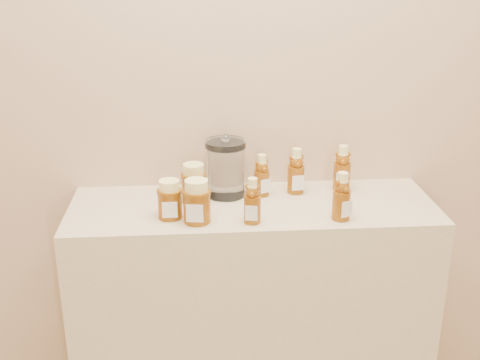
{
  "coord_description": "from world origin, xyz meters",
  "views": [
    {
      "loc": [
        -0.18,
        -0.25,
        1.68
      ],
      "look_at": [
        -0.04,
        1.52,
        1.0
      ],
      "focal_mm": 45.0,
      "sensor_mm": 36.0,
      "label": 1
    }
  ],
  "objects_px": {
    "display_table": "(252,321)",
    "glass_canister": "(226,166)",
    "bear_bottle_back_left": "(262,172)",
    "honey_jar_left": "(170,199)",
    "bear_bottle_front_left": "(252,198)"
  },
  "relations": [
    {
      "from": "bear_bottle_front_left",
      "to": "glass_canister",
      "type": "xyz_separation_m",
      "value": [
        -0.07,
        0.22,
        0.02
      ]
    },
    {
      "from": "display_table",
      "to": "glass_canister",
      "type": "bearing_deg",
      "value": 132.51
    },
    {
      "from": "display_table",
      "to": "bear_bottle_front_left",
      "type": "xyz_separation_m",
      "value": [
        -0.01,
        -0.13,
        0.53
      ]
    },
    {
      "from": "honey_jar_left",
      "to": "glass_canister",
      "type": "xyz_separation_m",
      "value": [
        0.18,
        0.17,
        0.04
      ]
    },
    {
      "from": "bear_bottle_front_left",
      "to": "glass_canister",
      "type": "bearing_deg",
      "value": 118.73
    },
    {
      "from": "display_table",
      "to": "bear_bottle_front_left",
      "type": "distance_m",
      "value": 0.55
    },
    {
      "from": "bear_bottle_back_left",
      "to": "bear_bottle_front_left",
      "type": "relative_size",
      "value": 1.0
    },
    {
      "from": "honey_jar_left",
      "to": "glass_canister",
      "type": "distance_m",
      "value": 0.25
    },
    {
      "from": "display_table",
      "to": "glass_canister",
      "type": "relative_size",
      "value": 5.7
    },
    {
      "from": "display_table",
      "to": "glass_canister",
      "type": "distance_m",
      "value": 0.57
    },
    {
      "from": "honey_jar_left",
      "to": "glass_canister",
      "type": "bearing_deg",
      "value": 41.98
    },
    {
      "from": "bear_bottle_front_left",
      "to": "glass_canister",
      "type": "relative_size",
      "value": 0.77
    },
    {
      "from": "display_table",
      "to": "honey_jar_left",
      "type": "xyz_separation_m",
      "value": [
        -0.27,
        -0.08,
        0.51
      ]
    },
    {
      "from": "bear_bottle_back_left",
      "to": "honey_jar_left",
      "type": "height_order",
      "value": "bear_bottle_back_left"
    },
    {
      "from": "bear_bottle_front_left",
      "to": "honey_jar_left",
      "type": "xyz_separation_m",
      "value": [
        -0.25,
        0.05,
        -0.02
      ]
    }
  ]
}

